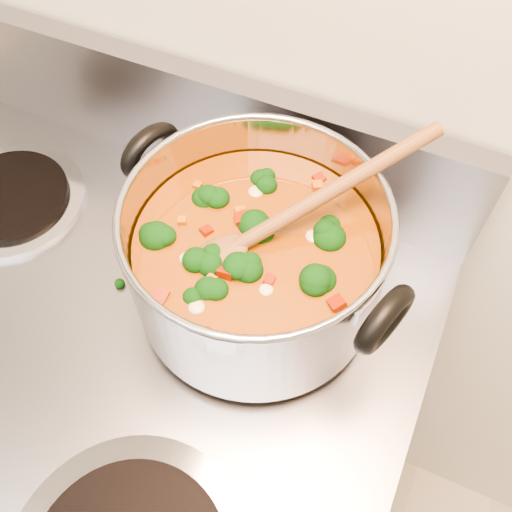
{
  "coord_description": "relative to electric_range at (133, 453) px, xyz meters",
  "views": [
    {
      "loc": [
        0.33,
        1.01,
        1.52
      ],
      "look_at": [
        0.19,
        1.31,
        1.01
      ],
      "focal_mm": 40.0,
      "sensor_mm": 36.0,
      "label": 1
    }
  ],
  "objects": [
    {
      "name": "stockpot",
      "position": [
        0.17,
        0.15,
        0.54
      ],
      "size": [
        0.34,
        0.27,
        0.16
      ],
      "rotation": [
        0.0,
        0.0,
        -0.31
      ],
      "color": "#AAAAB2",
      "rests_on": "electric_range"
    },
    {
      "name": "wooden_spoon",
      "position": [
        0.19,
        0.17,
        0.59
      ],
      "size": [
        0.21,
        0.24,
        0.11
      ],
      "rotation": [
        0.0,
        0.0,
        0.86
      ],
      "color": "brown",
      "rests_on": "stockpot"
    },
    {
      "name": "electric_range",
      "position": [
        0.0,
        0.0,
        0.0
      ],
      "size": [
        0.78,
        0.7,
        1.08
      ],
      "color": "gray",
      "rests_on": "ground"
    },
    {
      "name": "cooktop_crumbs",
      "position": [
        0.06,
        0.04,
        0.46
      ],
      "size": [
        0.16,
        0.21,
        0.01
      ],
      "color": "black",
      "rests_on": "electric_range"
    }
  ]
}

